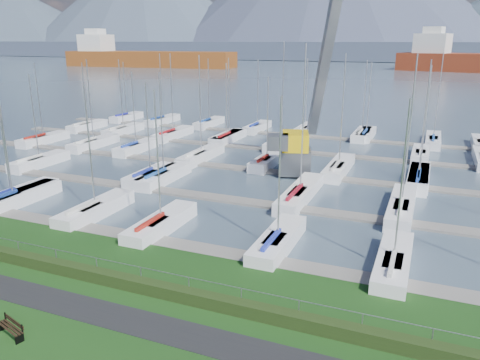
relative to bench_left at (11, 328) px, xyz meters
The scene contains 10 objects.
path 5.09m from the bench_left, 37.61° to the left, with size 160.00×2.00×0.04m, color black.
water 266.13m from the bench_left, 89.13° to the left, with size 800.00×540.00×0.20m, color #465767.
hedge 6.97m from the bench_left, 54.80° to the left, with size 80.00×0.70×0.70m, color #213212.
fence 7.34m from the bench_left, 56.61° to the left, with size 0.04×0.04×80.00m, color gray.
foothill 336.17m from the bench_left, 89.31° to the left, with size 900.00×80.00×12.00m, color #404A5E.
docks 32.35m from the bench_left, 82.86° to the left, with size 90.00×41.60×0.25m.
bench_left is the anchor object (origin of this frame).
crane 34.06m from the bench_left, 81.80° to the left, with size 7.29×13.06×22.35m.
cargo_ship_west 237.34m from the bench_left, 122.20° to the left, with size 91.55×24.40×21.50m.
sailboat_fleet 35.22m from the bench_left, 86.30° to the left, with size 75.05×49.55×13.59m.
Camera 1 is at (12.90, -19.40, 13.19)m, focal length 35.00 mm.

